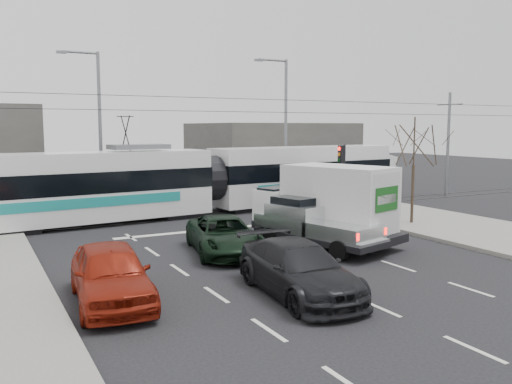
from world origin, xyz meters
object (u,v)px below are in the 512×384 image
bare_tree (414,146)px  silver_pickup (311,223)px  green_car (224,235)px  navy_pickup (317,193)px  street_lamp_far (97,120)px  traffic_signal (342,164)px  tram (208,180)px  dark_car (299,269)px  street_lamp_near (283,120)px  box_truck (327,205)px  red_car (111,274)px

bare_tree → silver_pickup: bare_tree is taller
silver_pickup → green_car: bearing=152.6°
navy_pickup → street_lamp_far: bearing=136.7°
traffic_signal → green_car: 10.65m
traffic_signal → navy_pickup: size_ratio=0.64×
tram → dark_car: tram is taller
street_lamp_near → green_car: 16.63m
box_truck → dark_car: (-4.74, -5.32, -0.82)m
box_truck → street_lamp_far: bearing=94.3°
green_car → street_lamp_near: bearing=63.8°
navy_pickup → silver_pickup: bearing=-127.4°
green_car → dark_car: bearing=-80.4°
tram → silver_pickup: tram is taller
green_car → red_car: 6.34m
traffic_signal → red_car: (-14.22, -8.83, -1.94)m
street_lamp_far → silver_pickup: bearing=-72.4°
street_lamp_near → red_car: bearing=-132.7°
silver_pickup → green_car: silver_pickup is taller
street_lamp_far → navy_pickup: street_lamp_far is taller
street_lamp_near → tram: street_lamp_near is taller
bare_tree → tram: bearing=131.2°
red_car → silver_pickup: bearing=25.4°
silver_pickup → bare_tree: bearing=0.3°
box_truck → red_car: box_truck is taller
traffic_signal → box_truck: bearing=-131.7°
street_lamp_far → silver_pickup: street_lamp_far is taller
bare_tree → green_car: size_ratio=1.02×
silver_pickup → box_truck: 1.36m
bare_tree → green_car: (-10.29, -1.02, -3.11)m
navy_pickup → dark_car: size_ratio=1.11×
bare_tree → silver_pickup: size_ratio=0.88×
navy_pickup → tram: bearing=145.6°
red_car → dark_car: 5.09m
traffic_signal → box_truck: (-4.70, -5.27, -1.18)m
bare_tree → street_lamp_far: size_ratio=0.56×
box_truck → green_car: box_truck is taller
tram → navy_pickup: bearing=-38.5°
traffic_signal → street_lamp_near: street_lamp_near is taller
street_lamp_near → street_lamp_far: (-11.50, 2.00, 0.00)m
silver_pickup → street_lamp_far: bearing=93.3°
bare_tree → traffic_signal: bare_tree is taller
street_lamp_near → box_truck: (-5.54, -12.77, -3.55)m
tram → silver_pickup: size_ratio=4.51×
red_car → traffic_signal: bearing=37.4°
street_lamp_far → traffic_signal: bearing=-41.7°
street_lamp_far → dark_car: size_ratio=1.77×
red_car → dark_car: size_ratio=0.93×
box_truck → street_lamp_near: bearing=48.8°
traffic_signal → green_car: bearing=-151.3°
traffic_signal → navy_pickup: (-0.98, 0.86, -1.57)m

